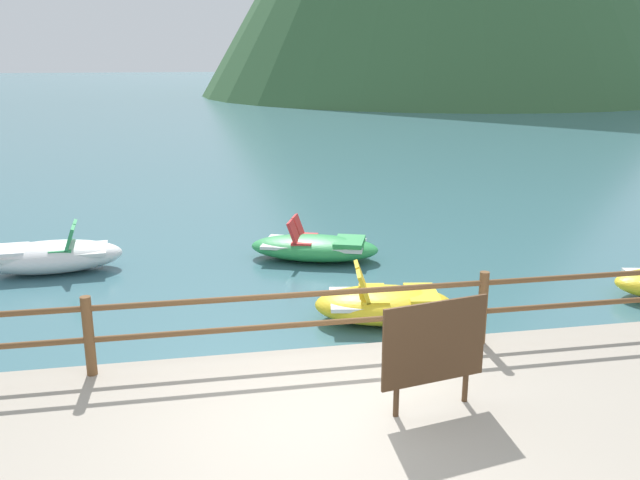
{
  "coord_description": "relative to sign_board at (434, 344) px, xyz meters",
  "views": [
    {
      "loc": [
        -1.14,
        -5.99,
        3.99
      ],
      "look_at": [
        0.95,
        5.0,
        0.9
      ],
      "focal_mm": 38.33,
      "sensor_mm": 36.0,
      "label": 1
    }
  ],
  "objects": [
    {
      "name": "sign_board",
      "position": [
        0.0,
        0.0,
        0.0
      ],
      "size": [
        1.16,
        0.27,
        1.19
      ],
      "color": "silver",
      "rests_on": "promenade_dock"
    },
    {
      "name": "pedal_boat_3",
      "position": [
        -4.99,
        6.87,
        -0.82
      ],
      "size": [
        2.62,
        1.31,
        0.9
      ],
      "color": "white",
      "rests_on": "ground"
    },
    {
      "name": "ground_plane",
      "position": [
        -1.19,
        39.93,
        -1.13
      ],
      "size": [
        200.0,
        200.0,
        0.0
      ],
      "primitive_type": "plane",
      "color": "#3D6B75"
    },
    {
      "name": "dock_railing",
      "position": [
        -1.19,
        1.48,
        -0.15
      ],
      "size": [
        23.92,
        0.12,
        0.95
      ],
      "color": "brown",
      "rests_on": "promenade_dock"
    },
    {
      "name": "pedal_boat_1",
      "position": [
        0.47,
        3.39,
        -0.86
      ],
      "size": [
        2.29,
        1.55,
        0.85
      ],
      "color": "yellow",
      "rests_on": "ground"
    },
    {
      "name": "pedal_boat_0",
      "position": [
        -0.0,
        6.73,
        -0.87
      ],
      "size": [
        2.79,
        1.96,
        0.83
      ],
      "color": "green",
      "rests_on": "ground"
    }
  ]
}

